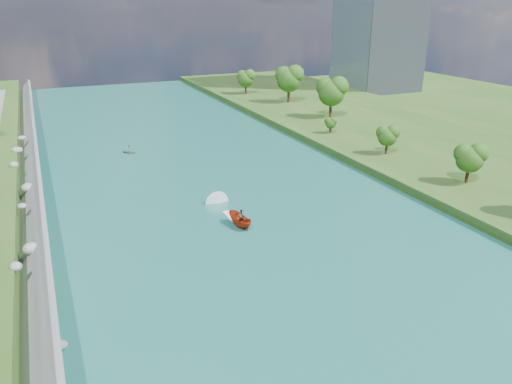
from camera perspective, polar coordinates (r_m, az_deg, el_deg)
name	(u,v)px	position (r m, az deg, el deg)	size (l,w,h in m)	color
ground	(281,262)	(58.07, 2.85, -8.01)	(260.00, 260.00, 0.00)	#2D5119
river_water	(221,202)	(74.69, -4.00, -1.13)	(55.00, 240.00, 0.10)	#1A6557
berm_east	(471,158)	(101.37, 23.34, 3.60)	(44.00, 240.00, 1.50)	#2D5119
riprap_bank	(32,222)	(69.56, -24.23, -3.19)	(5.21, 236.00, 4.65)	slate
trees_east	(396,120)	(100.67, 15.71, 7.91)	(12.98, 138.75, 11.90)	#255316
motorboat	(236,217)	(67.23, -2.25, -2.91)	(3.60, 19.23, 2.09)	#AA2A0D
raft	(130,151)	(101.53, -14.25, 4.54)	(3.22, 3.21, 1.53)	gray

